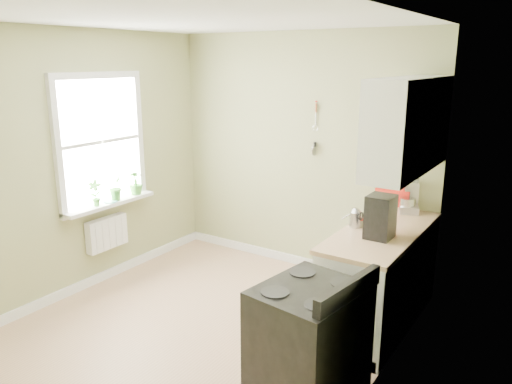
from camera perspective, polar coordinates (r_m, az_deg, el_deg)
The scene contains 21 objects.
floor at distance 4.79m, azimuth -6.10°, elevation -15.29°, with size 3.20×3.60×0.02m, color tan.
ceiling at distance 4.15m, azimuth -7.18°, elevation 19.21°, with size 3.20×3.60×0.02m, color white.
wall_back at distance 5.74m, azimuth 5.06°, elevation 4.40°, with size 3.20×0.02×2.70m, color tan.
wall_left at distance 5.43m, azimuth -19.80°, elevation 2.96°, with size 0.02×3.60×2.70m, color tan.
wall_right at distance 3.50m, azimuth 14.15°, elevation -2.87°, with size 0.02×3.60×2.70m, color tan.
base_cabinets at distance 4.80m, azimuth 14.00°, elevation -9.61°, with size 0.60×1.60×0.87m, color white.
countertop at distance 4.64m, azimuth 14.23°, elevation -4.46°, with size 0.64×1.60×0.04m, color tan.
upper_cabinets at distance 4.48m, azimuth 17.09°, elevation 7.32°, with size 0.35×1.40×0.80m, color white.
window at distance 5.55m, azimuth -17.35°, elevation 5.51°, with size 0.06×1.14×1.44m.
window_sill at distance 5.64m, azimuth -16.35°, elevation -1.26°, with size 0.18×1.14×0.04m, color white.
radiator at distance 5.73m, azimuth -16.69°, elevation -4.51°, with size 0.12×0.50×0.35m, color white.
wall_utensils at distance 5.59m, azimuth 6.78°, elevation 6.30°, with size 0.02×0.14×0.58m.
stove at distance 3.67m, azimuth 6.04°, elevation -17.04°, with size 0.73×0.81×1.01m.
stand_mixer at distance 5.23m, azimuth 17.20°, elevation -0.48°, with size 0.26×0.33×0.36m.
kettle at distance 4.63m, azimuth 11.26°, elevation -2.88°, with size 0.18×0.10×0.18m.
coffee_maker at distance 4.37m, azimuth 13.99°, elevation -2.89°, with size 0.22×0.24×0.38m.
red_tray at distance 5.29m, azimuth 15.31°, elevation 0.07°, with size 0.35×0.35×0.02m, color red.
jar at distance 4.66m, azimuth 11.78°, elevation -3.44°, with size 0.07×0.07×0.08m.
plant_a at distance 5.47m, azimuth -17.92°, elevation -0.12°, with size 0.15×0.10×0.28m, color #3A7E2A.
plant_b at distance 5.64m, azimuth -15.71°, elevation 0.58°, with size 0.17×0.13×0.30m, color #3A7E2A.
plant_c at distance 5.83m, azimuth -13.61°, elevation 1.04°, with size 0.15×0.15×0.27m, color #3A7E2A.
Camera 1 is at (2.67, -3.16, 2.39)m, focal length 35.00 mm.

